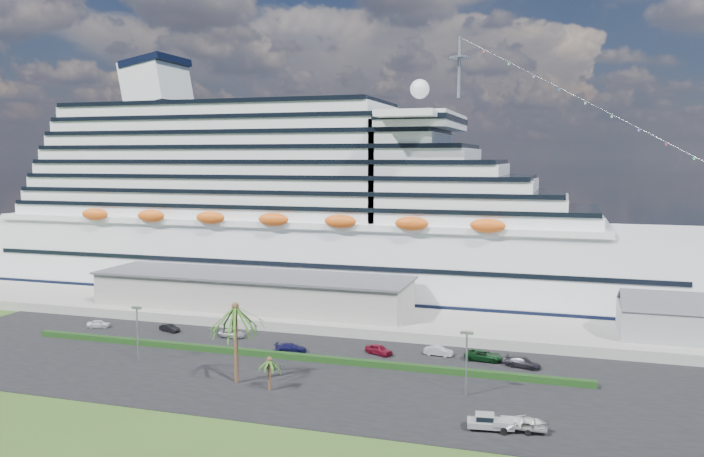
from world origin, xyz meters
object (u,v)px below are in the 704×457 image
(boat_trailer, at_px, (525,422))
(parked_car_3, at_px, (291,348))
(cruise_ship, at_px, (313,218))
(pickup_truck, at_px, (490,422))

(boat_trailer, bearing_deg, parked_car_3, 149.84)
(cruise_ship, distance_m, parked_car_3, 49.14)
(pickup_truck, relative_size, boat_trailer, 0.88)
(cruise_ship, relative_size, parked_car_3, 39.20)
(cruise_ship, xyz_separation_m, pickup_truck, (45.59, -66.33, -15.59))
(cruise_ship, distance_m, pickup_truck, 81.98)
(pickup_truck, bearing_deg, cruise_ship, 124.50)
(cruise_ship, height_order, boat_trailer, cruise_ship)
(pickup_truck, distance_m, boat_trailer, 3.75)
(parked_car_3, bearing_deg, cruise_ship, 5.06)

